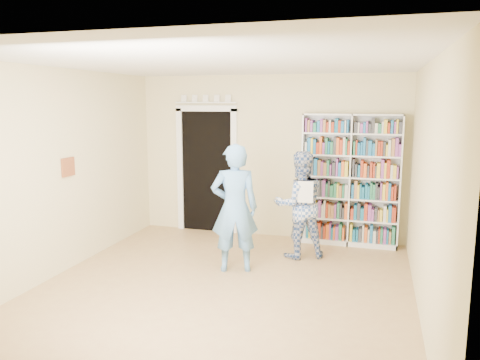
% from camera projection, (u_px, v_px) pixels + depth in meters
% --- Properties ---
extents(floor, '(5.00, 5.00, 0.00)m').
position_uv_depth(floor, '(222.00, 290.00, 5.68)').
color(floor, '#A87B51').
rests_on(floor, ground).
extents(ceiling, '(5.00, 5.00, 0.00)m').
position_uv_depth(ceiling, '(220.00, 62.00, 5.23)').
color(ceiling, white).
rests_on(ceiling, wall_back).
extents(wall_back, '(4.50, 0.00, 4.50)m').
position_uv_depth(wall_back, '(269.00, 157.00, 7.82)').
color(wall_back, beige).
rests_on(wall_back, floor).
extents(wall_left, '(0.00, 5.00, 5.00)m').
position_uv_depth(wall_left, '(57.00, 173.00, 6.09)').
color(wall_left, beige).
rests_on(wall_left, floor).
extents(wall_right, '(0.00, 5.00, 5.00)m').
position_uv_depth(wall_right, '(427.00, 191.00, 4.83)').
color(wall_right, beige).
rests_on(wall_right, floor).
extents(bookshelf, '(1.51, 0.28, 2.08)m').
position_uv_depth(bookshelf, '(350.00, 180.00, 7.35)').
color(bookshelf, white).
rests_on(bookshelf, floor).
extents(doorway, '(1.10, 0.08, 2.43)m').
position_uv_depth(doorway, '(207.00, 165.00, 8.14)').
color(doorway, black).
rests_on(doorway, floor).
extents(wall_art, '(0.03, 0.25, 0.25)m').
position_uv_depth(wall_art, '(68.00, 167.00, 6.26)').
color(wall_art, maroon).
rests_on(wall_art, wall_left).
extents(man_blue, '(0.73, 0.60, 1.73)m').
position_uv_depth(man_blue, '(235.00, 208.00, 6.23)').
color(man_blue, '#5F99D5').
rests_on(man_blue, floor).
extents(man_plaid, '(0.95, 0.87, 1.57)m').
position_uv_depth(man_plaid, '(300.00, 205.00, 6.79)').
color(man_plaid, '#305194').
rests_on(man_plaid, floor).
extents(paper_sheet, '(0.22, 0.02, 0.30)m').
position_uv_depth(paper_sheet, '(305.00, 192.00, 6.49)').
color(paper_sheet, white).
rests_on(paper_sheet, man_plaid).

